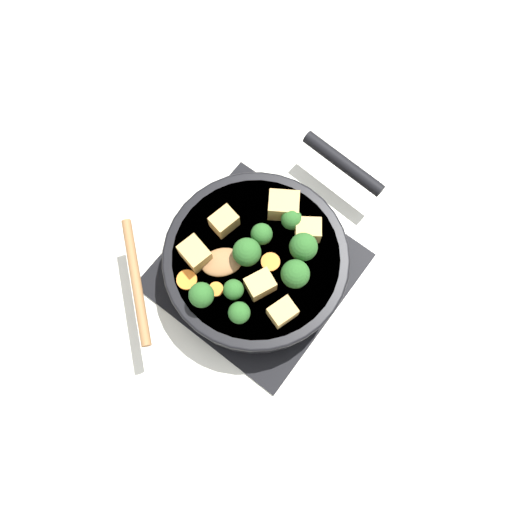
% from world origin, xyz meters
% --- Properties ---
extents(ground_plane, '(2.40, 2.40, 0.00)m').
position_xyz_m(ground_plane, '(0.00, 0.00, 0.00)').
color(ground_plane, silver).
extents(front_burner_grate, '(0.31, 0.31, 0.03)m').
position_xyz_m(front_burner_grate, '(0.00, 0.00, 0.01)').
color(front_burner_grate, black).
rests_on(front_burner_grate, ground_plane).
extents(skillet_pan, '(0.41, 0.31, 0.06)m').
position_xyz_m(skillet_pan, '(-0.00, 0.00, 0.06)').
color(skillet_pan, black).
rests_on(skillet_pan, front_burner_grate).
extents(wooden_spoon, '(0.22, 0.22, 0.02)m').
position_xyz_m(wooden_spoon, '(0.10, -0.08, 0.09)').
color(wooden_spoon, olive).
rests_on(wooden_spoon, skillet_pan).
extents(tofu_cube_center_large, '(0.05, 0.05, 0.03)m').
position_xyz_m(tofu_cube_center_large, '(0.04, 0.04, 0.10)').
color(tofu_cube_center_large, tan).
rests_on(tofu_cube_center_large, skillet_pan).
extents(tofu_cube_near_handle, '(0.06, 0.06, 0.04)m').
position_xyz_m(tofu_cube_near_handle, '(-0.09, -0.01, 0.10)').
color(tofu_cube_near_handle, tan).
rests_on(tofu_cube_near_handle, skillet_pan).
extents(tofu_cube_east_chunk, '(0.05, 0.05, 0.03)m').
position_xyz_m(tofu_cube_east_chunk, '(-0.08, 0.04, 0.10)').
color(tofu_cube_east_chunk, tan).
rests_on(tofu_cube_east_chunk, skillet_pan).
extents(tofu_cube_west_chunk, '(0.05, 0.04, 0.03)m').
position_xyz_m(tofu_cube_west_chunk, '(0.05, 0.09, 0.10)').
color(tofu_cube_west_chunk, tan).
rests_on(tofu_cube_west_chunk, skillet_pan).
extents(tofu_cube_back_piece, '(0.05, 0.04, 0.03)m').
position_xyz_m(tofu_cube_back_piece, '(-0.01, -0.07, 0.10)').
color(tofu_cube_back_piece, tan).
rests_on(tofu_cube_back_piece, skillet_pan).
extents(tofu_cube_front_piece, '(0.05, 0.05, 0.04)m').
position_xyz_m(tofu_cube_front_piece, '(0.06, -0.08, 0.10)').
color(tofu_cube_front_piece, tan).
rests_on(tofu_cube_front_piece, skillet_pan).
extents(broccoli_floret_near_spoon, '(0.03, 0.03, 0.04)m').
position_xyz_m(broccoli_floret_near_spoon, '(-0.08, 0.01, 0.11)').
color(broccoli_floret_near_spoon, '#709956').
rests_on(broccoli_floret_near_spoon, skillet_pan).
extents(broccoli_floret_center_top, '(0.05, 0.05, 0.05)m').
position_xyz_m(broccoli_floret_center_top, '(0.01, -0.01, 0.11)').
color(broccoli_floret_center_top, '#709956').
rests_on(broccoli_floret_center_top, skillet_pan).
extents(broccoli_floret_east_rim, '(0.05, 0.05, 0.05)m').
position_xyz_m(broccoli_floret_east_rim, '(-0.01, 0.07, 0.11)').
color(broccoli_floret_east_rim, '#709956').
rests_on(broccoli_floret_east_rim, skillet_pan).
extents(broccoli_floret_west_rim, '(0.03, 0.03, 0.04)m').
position_xyz_m(broccoli_floret_west_rim, '(0.07, 0.01, 0.11)').
color(broccoli_floret_west_rim, '#709956').
rests_on(broccoli_floret_west_rim, skillet_pan).
extents(broccoli_floret_north_edge, '(0.04, 0.04, 0.04)m').
position_xyz_m(broccoli_floret_north_edge, '(-0.03, -0.01, 0.11)').
color(broccoli_floret_north_edge, '#709956').
rests_on(broccoli_floret_north_edge, skillet_pan).
extents(broccoli_floret_south_cluster, '(0.04, 0.04, 0.05)m').
position_xyz_m(broccoli_floret_south_cluster, '(0.11, -0.02, 0.11)').
color(broccoli_floret_south_cluster, '#709956').
rests_on(broccoli_floret_south_cluster, skillet_pan).
extents(broccoli_floret_mid_floret, '(0.03, 0.03, 0.04)m').
position_xyz_m(broccoli_floret_mid_floret, '(0.09, 0.04, 0.11)').
color(broccoli_floret_mid_floret, '#709956').
rests_on(broccoli_floret_mid_floret, skillet_pan).
extents(broccoli_floret_small_inner, '(0.05, 0.05, 0.05)m').
position_xyz_m(broccoli_floret_small_inner, '(-0.05, 0.06, 0.11)').
color(broccoli_floret_small_inner, '#709956').
rests_on(broccoli_floret_small_inner, skillet_pan).
extents(carrot_slice_orange_thin, '(0.03, 0.03, 0.01)m').
position_xyz_m(carrot_slice_orange_thin, '(-0.01, 0.03, 0.09)').
color(carrot_slice_orange_thin, orange).
rests_on(carrot_slice_orange_thin, skillet_pan).
extents(carrot_slice_near_center, '(0.02, 0.02, 0.01)m').
position_xyz_m(carrot_slice_near_center, '(0.08, -0.02, 0.09)').
color(carrot_slice_near_center, orange).
rests_on(carrot_slice_near_center, skillet_pan).
extents(carrot_slice_edge_slice, '(0.03, 0.03, 0.01)m').
position_xyz_m(carrot_slice_edge_slice, '(0.10, -0.06, 0.09)').
color(carrot_slice_edge_slice, orange).
rests_on(carrot_slice_edge_slice, skillet_pan).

